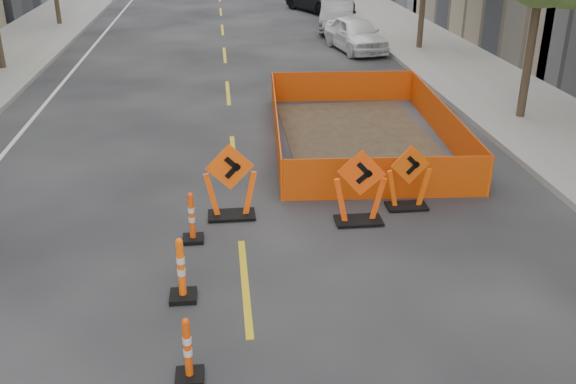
{
  "coord_description": "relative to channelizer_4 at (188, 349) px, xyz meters",
  "views": [
    {
      "loc": [
        -0.28,
        -5.11,
        5.75
      ],
      "look_at": [
        0.85,
        5.22,
        1.1
      ],
      "focal_mm": 40.0,
      "sensor_mm": 36.0,
      "label": 1
    }
  ],
  "objects": [
    {
      "name": "sidewalk_right",
      "position": [
        9.84,
        10.24,
        -0.4
      ],
      "size": [
        4.0,
        90.0,
        0.15
      ],
      "primitive_type": "cube",
      "color": "gray",
      "rests_on": "ground"
    },
    {
      "name": "channelizer_4",
      "position": [
        0.0,
        0.0,
        0.0
      ],
      "size": [
        0.38,
        0.38,
        0.96
      ],
      "primitive_type": null,
      "color": "#DA4109",
      "rests_on": "ground"
    },
    {
      "name": "channelizer_5",
      "position": [
        -0.16,
        1.94,
        0.06
      ],
      "size": [
        0.43,
        0.43,
        1.09
      ],
      "primitive_type": null,
      "color": "#FF580A",
      "rests_on": "ground"
    },
    {
      "name": "channelizer_6",
      "position": [
        -0.05,
        3.87,
        0.02
      ],
      "size": [
        0.39,
        0.39,
        0.99
      ],
      "primitive_type": null,
      "color": "#DF4109",
      "rests_on": "ground"
    },
    {
      "name": "chevron_sign_left",
      "position": [
        0.69,
        4.8,
        0.31
      ],
      "size": [
        1.1,
        0.72,
        1.58
      ],
      "primitive_type": null,
      "rotation": [
        0.0,
        0.0,
        0.09
      ],
      "color": "#FF510A",
      "rests_on": "ground"
    },
    {
      "name": "chevron_sign_center",
      "position": [
        3.19,
        4.28,
        0.3
      ],
      "size": [
        1.16,
        0.87,
        1.55
      ],
      "primitive_type": null,
      "rotation": [
        0.0,
        0.0,
        -0.27
      ],
      "color": "#F1440A",
      "rests_on": "ground"
    },
    {
      "name": "chevron_sign_right",
      "position": [
        4.33,
        4.84,
        0.22
      ],
      "size": [
        1.0,
        0.67,
        1.4
      ],
      "primitive_type": null,
      "rotation": [
        0.0,
        0.0,
        0.12
      ],
      "color": "#D74A09",
      "rests_on": "ground"
    },
    {
      "name": "safety_fence",
      "position": [
        4.23,
        9.11,
        -0.0
      ],
      "size": [
        4.91,
        7.84,
        0.95
      ],
      "primitive_type": null,
      "rotation": [
        0.0,
        0.0,
        -0.06
      ],
      "color": "#DB4D0B",
      "rests_on": "ground"
    },
    {
      "name": "parked_car_near",
      "position": [
        6.48,
        20.49,
        0.24
      ],
      "size": [
        2.39,
        4.43,
        1.43
      ],
      "primitive_type": "imported",
      "rotation": [
        0.0,
        0.0,
        0.17
      ],
      "color": "white",
      "rests_on": "ground"
    },
    {
      "name": "parked_car_mid",
      "position": [
        6.58,
        25.48,
        0.27
      ],
      "size": [
        2.5,
        4.8,
        1.51
      ],
      "primitive_type": "imported",
      "rotation": [
        0.0,
        0.0,
        -0.21
      ],
      "color": "gray",
      "rests_on": "ground"
    }
  ]
}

